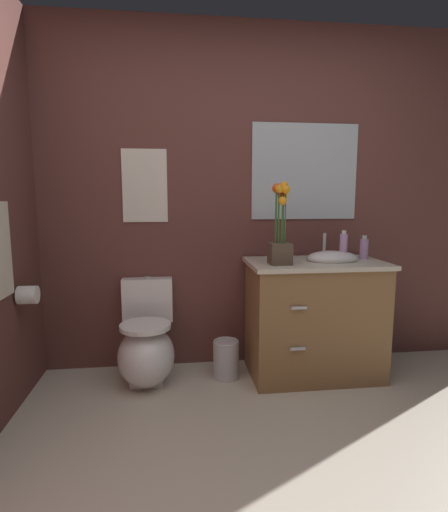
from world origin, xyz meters
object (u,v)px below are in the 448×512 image
object	(u,v)px
flower_vase	(280,232)
soap_bottle	(364,248)
toilet_paper_roll	(28,295)
toilet	(147,347)
vanity_cabinet	(314,317)
trash_bin	(226,359)
lotion_bottle	(343,247)
wall_poster	(145,186)
wall_mirror	(305,172)

from	to	relation	value
flower_vase	soap_bottle	bearing A→B (deg)	12.38
flower_vase	toilet_paper_roll	size ratio (longest dim) A/B	4.91
toilet	vanity_cabinet	xyz separation A→B (m)	(1.18, -0.03, 0.18)
vanity_cabinet	trash_bin	size ratio (longest dim) A/B	3.69
flower_vase	toilet_paper_roll	xyz separation A→B (m)	(-1.57, -0.07, -0.36)
flower_vase	toilet	bearing A→B (deg)	172.22
lotion_bottle	toilet_paper_roll	bearing A→B (deg)	-175.81
flower_vase	soap_bottle	distance (m)	0.69
wall_poster	toilet_paper_roll	xyz separation A→B (m)	(-0.68, -0.46, -0.66)
toilet	wall_mirror	world-z (taller)	wall_mirror
toilet	toilet_paper_roll	size ratio (longest dim) A/B	6.27
soap_bottle	trash_bin	size ratio (longest dim) A/B	0.62
soap_bottle	trash_bin	xyz separation A→B (m)	(-1.00, -0.04, -0.76)
toilet_paper_roll	flower_vase	bearing A→B (deg)	2.72
toilet	lotion_bottle	bearing A→B (deg)	-1.96
flower_vase	lotion_bottle	size ratio (longest dim) A/B	2.53
toilet	soap_bottle	xyz separation A→B (m)	(1.55, 0.02, 0.66)
toilet	lotion_bottle	distance (m)	1.52
toilet	lotion_bottle	xyz separation A→B (m)	(1.36, -0.05, 0.68)
trash_bin	toilet_paper_roll	distance (m)	1.35
vanity_cabinet	lotion_bottle	world-z (taller)	lotion_bottle
soap_bottle	lotion_bottle	distance (m)	0.20
soap_bottle	flower_vase	bearing A→B (deg)	-167.62
vanity_cabinet	toilet_paper_roll	xyz separation A→B (m)	(-1.86, -0.17, 0.26)
wall_poster	toilet_paper_roll	size ratio (longest dim) A/B	4.68
lotion_bottle	wall_mirror	bearing A→B (deg)	120.96
lotion_bottle	wall_poster	size ratio (longest dim) A/B	0.41
toilet	toilet_paper_roll	distance (m)	0.83
toilet	soap_bottle	bearing A→B (deg)	0.83
vanity_cabinet	flower_vase	size ratio (longest dim) A/B	1.86
wall_poster	wall_mirror	size ratio (longest dim) A/B	0.64
lotion_bottle	trash_bin	distance (m)	1.13
lotion_bottle	wall_mirror	size ratio (longest dim) A/B	0.27
vanity_cabinet	soap_bottle	world-z (taller)	vanity_cabinet
flower_vase	wall_poster	bearing A→B (deg)	156.40
trash_bin	wall_mirror	world-z (taller)	wall_mirror
soap_bottle	wall_poster	bearing A→B (deg)	171.00
lotion_bottle	wall_mirror	xyz separation A→B (m)	(-0.19, 0.31, 0.53)
toilet	wall_mirror	xyz separation A→B (m)	(1.17, 0.27, 1.21)
soap_bottle	lotion_bottle	xyz separation A→B (m)	(-0.18, -0.07, 0.02)
wall_poster	wall_mirror	distance (m)	1.18
toilet	vanity_cabinet	distance (m)	1.19
toilet	wall_mirror	distance (m)	1.70
toilet	soap_bottle	world-z (taller)	soap_bottle
toilet	flower_vase	size ratio (longest dim) A/B	1.28
lotion_bottle	soap_bottle	bearing A→B (deg)	20.49
soap_bottle	vanity_cabinet	bearing A→B (deg)	-172.50
trash_bin	wall_mirror	distance (m)	1.48
wall_mirror	vanity_cabinet	bearing A→B (deg)	-89.45
flower_vase	wall_poster	world-z (taller)	wall_poster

